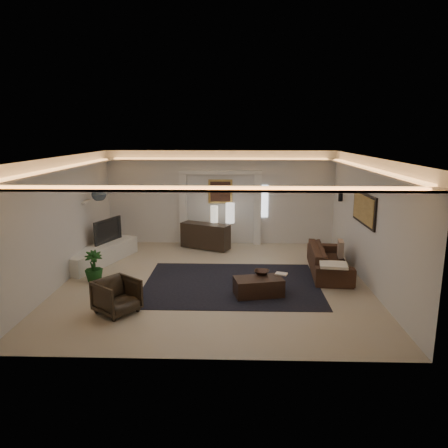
{
  "coord_description": "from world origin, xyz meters",
  "views": [
    {
      "loc": [
        0.5,
        -9.37,
        3.43
      ],
      "look_at": [
        0.2,
        0.6,
        1.25
      ],
      "focal_mm": 33.62,
      "sensor_mm": 36.0,
      "label": 1
    }
  ],
  "objects_px": {
    "coffee_table": "(258,287)",
    "armchair": "(117,296)",
    "console": "(205,236)",
    "sofa": "(329,260)"
  },
  "relations": [
    {
      "from": "console",
      "to": "coffee_table",
      "type": "relative_size",
      "value": 1.45
    },
    {
      "from": "coffee_table",
      "to": "armchair",
      "type": "xyz_separation_m",
      "value": [
        -2.78,
        -0.96,
        0.13
      ]
    },
    {
      "from": "console",
      "to": "armchair",
      "type": "xyz_separation_m",
      "value": [
        -1.37,
        -4.65,
        -0.06
      ]
    },
    {
      "from": "sofa",
      "to": "coffee_table",
      "type": "xyz_separation_m",
      "value": [
        -1.83,
        -1.56,
        -0.13
      ]
    },
    {
      "from": "coffee_table",
      "to": "armchair",
      "type": "height_order",
      "value": "armchair"
    },
    {
      "from": "coffee_table",
      "to": "armchair",
      "type": "relative_size",
      "value": 1.37
    },
    {
      "from": "console",
      "to": "armchair",
      "type": "height_order",
      "value": "console"
    },
    {
      "from": "armchair",
      "to": "console",
      "type": "bearing_deg",
      "value": 21.54
    },
    {
      "from": "sofa",
      "to": "armchair",
      "type": "relative_size",
      "value": 3.06
    },
    {
      "from": "sofa",
      "to": "armchair",
      "type": "distance_m",
      "value": 5.26
    }
  ]
}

